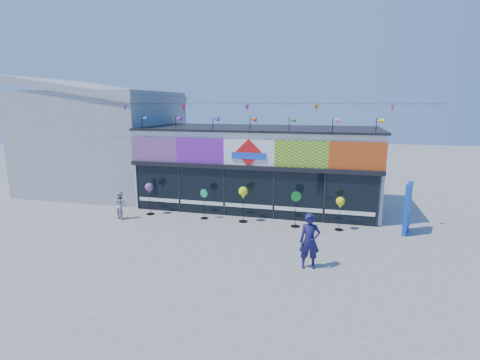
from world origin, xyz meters
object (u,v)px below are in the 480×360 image
(spinner_3, at_px, (296,208))
(child, at_px, (121,205))
(adult_man, at_px, (310,241))
(spinner_0, at_px, (149,189))
(blue_sign, at_px, (407,208))
(spinner_2, at_px, (243,194))
(spinner_1, at_px, (204,203))
(spinner_4, at_px, (340,204))

(spinner_3, height_order, child, spinner_3)
(adult_man, height_order, child, adult_man)
(spinner_0, distance_m, adult_man, 9.02)
(spinner_0, distance_m, child, 1.51)
(spinner_3, xyz_separation_m, child, (-8.09, -0.82, -0.19))
(blue_sign, xyz_separation_m, spinner_2, (-6.95, -0.25, 0.24))
(spinner_1, relative_size, spinner_3, 0.90)
(spinner_1, relative_size, child, 1.10)
(spinner_3, xyz_separation_m, adult_man, (0.88, -4.11, 0.09))
(spinner_3, xyz_separation_m, spinner_4, (1.86, 0.02, 0.33))
(blue_sign, xyz_separation_m, spinner_1, (-8.84, -0.22, -0.32))
(spinner_4, bearing_deg, blue_sign, 7.11)
(spinner_4, bearing_deg, adult_man, -103.37)
(blue_sign, bearing_deg, spinner_3, -159.29)
(spinner_1, bearing_deg, blue_sign, 1.43)
(adult_man, bearing_deg, spinner_1, 129.83)
(spinner_0, relative_size, child, 1.20)
(blue_sign, relative_size, spinner_0, 1.36)
(spinner_3, bearing_deg, spinner_1, 178.24)
(spinner_0, distance_m, spinner_4, 8.94)
(spinner_2, relative_size, spinner_4, 1.12)
(blue_sign, distance_m, spinner_4, 2.72)
(spinner_0, height_order, adult_man, adult_man)
(spinner_3, height_order, adult_man, adult_man)
(adult_man, relative_size, child, 1.42)
(blue_sign, distance_m, adult_man, 5.78)
(spinner_0, bearing_deg, blue_sign, 1.12)
(blue_sign, relative_size, adult_man, 1.15)
(blue_sign, bearing_deg, spinner_4, -156.59)
(blue_sign, xyz_separation_m, adult_man, (-3.68, -4.46, -0.15))
(spinner_0, distance_m, spinner_3, 7.09)
(spinner_0, relative_size, spinner_4, 1.07)
(spinner_1, relative_size, spinner_4, 0.98)
(spinner_4, bearing_deg, spinner_2, 178.79)
(spinner_2, distance_m, spinner_4, 4.26)
(spinner_2, distance_m, spinner_3, 2.44)
(spinner_0, xyz_separation_m, adult_man, (7.96, -4.23, -0.33))
(spinner_0, relative_size, spinner_2, 0.95)
(spinner_2, height_order, spinner_4, spinner_2)
(spinner_4, bearing_deg, child, -175.21)
(blue_sign, distance_m, child, 12.71)
(spinner_2, height_order, child, spinner_2)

